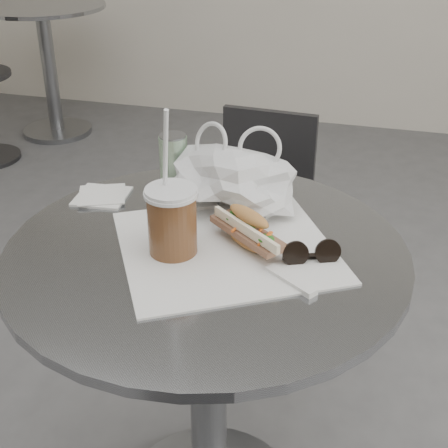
% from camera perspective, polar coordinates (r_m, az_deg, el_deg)
% --- Properties ---
extents(cafe_table, '(0.76, 0.76, 0.74)m').
position_cam_1_polar(cafe_table, '(1.33, -1.49, -12.27)').
color(cafe_table, slate).
rests_on(cafe_table, ground).
extents(bg_table, '(0.70, 0.70, 0.74)m').
position_cam_1_polar(bg_table, '(3.79, -15.83, 14.64)').
color(bg_table, slate).
rests_on(bg_table, ground).
extents(chair_far, '(0.38, 0.39, 0.72)m').
position_cam_1_polar(chair_far, '(2.00, 2.78, -1.76)').
color(chair_far, '#2D2D30').
rests_on(chair_far, ground).
extents(sandwich_paper, '(0.51, 0.51, 0.00)m').
position_cam_1_polar(sandwich_paper, '(1.17, 0.15, -2.04)').
color(sandwich_paper, white).
rests_on(sandwich_paper, cafe_table).
extents(banh_mi, '(0.21, 0.20, 0.07)m').
position_cam_1_polar(banh_mi, '(1.15, 2.23, -0.50)').
color(banh_mi, '#B28A43').
rests_on(banh_mi, sandwich_paper).
extents(iced_coffee, '(0.10, 0.10, 0.28)m').
position_cam_1_polar(iced_coffee, '(1.12, -4.77, 0.33)').
color(iced_coffee, brown).
rests_on(iced_coffee, cafe_table).
extents(sunglasses, '(0.10, 0.06, 0.05)m').
position_cam_1_polar(sunglasses, '(1.13, 7.98, -2.76)').
color(sunglasses, black).
rests_on(sunglasses, cafe_table).
extents(plastic_bag, '(0.28, 0.24, 0.13)m').
position_cam_1_polar(plastic_bag, '(1.29, 0.75, 4.07)').
color(plastic_bag, silver).
rests_on(plastic_bag, cafe_table).
extents(napkin_stack, '(0.13, 0.13, 0.01)m').
position_cam_1_polar(napkin_stack, '(1.38, -11.09, 2.54)').
color(napkin_stack, white).
rests_on(napkin_stack, cafe_table).
extents(drink_can, '(0.06, 0.06, 0.12)m').
position_cam_1_polar(drink_can, '(1.39, -4.63, 5.80)').
color(drink_can, '#599456').
rests_on(drink_can, cafe_table).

